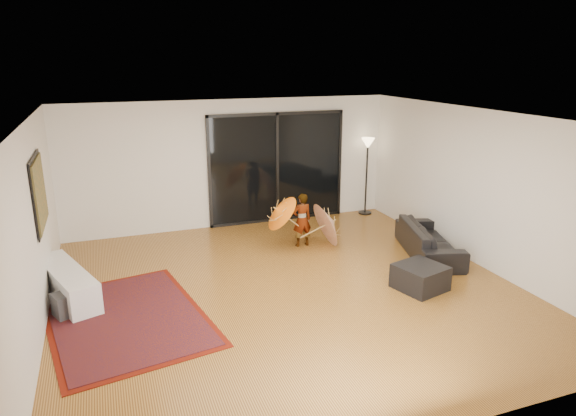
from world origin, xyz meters
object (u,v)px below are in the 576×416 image
media_console (67,283)px  sofa (429,240)px  ottoman (420,277)px  child (302,220)px

media_console → sofa: 6.21m
media_console → ottoman: size_ratio=2.56×
media_console → ottoman: media_console is taller
ottoman → child: size_ratio=0.65×
media_console → sofa: bearing=-23.0°
media_console → sofa: sofa is taller
sofa → ottoman: bearing=157.2°
media_console → ottoman: (5.21, -1.55, -0.05)m
child → media_console: bearing=8.9°
media_console → child: (4.17, 0.89, 0.28)m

